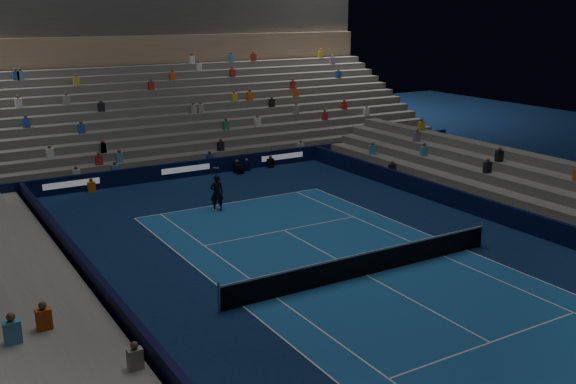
{
  "coord_description": "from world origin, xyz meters",
  "views": [
    {
      "loc": [
        -15.16,
        -19.18,
        10.15
      ],
      "look_at": [
        0.0,
        6.0,
        2.0
      ],
      "focal_mm": 41.12,
      "sensor_mm": 36.0,
      "label": 1
    }
  ],
  "objects": [
    {
      "name": "tennis_player",
      "position": [
        -1.34,
        10.95,
        0.97
      ],
      "size": [
        0.78,
        0.6,
        1.93
      ],
      "primitive_type": "imported",
      "rotation": [
        0.0,
        0.0,
        2.93
      ],
      "color": "black",
      "rests_on": "ground"
    },
    {
      "name": "sponsor_barrier_east",
      "position": [
        9.7,
        0.0,
        0.5
      ],
      "size": [
        0.25,
        37.0,
        1.0
      ],
      "primitive_type": "cube",
      "color": "black",
      "rests_on": "ground"
    },
    {
      "name": "grandstand_west",
      "position": [
        -13.17,
        0.0,
        0.92
      ],
      "size": [
        5.0,
        37.0,
        2.5
      ],
      "color": "slate",
      "rests_on": "ground"
    },
    {
      "name": "court_surface",
      "position": [
        0.0,
        0.0,
        0.01
      ],
      "size": [
        10.97,
        23.77,
        0.01
      ],
      "primitive_type": "cube",
      "color": "#1A5494",
      "rests_on": "ground"
    },
    {
      "name": "sponsor_barrier_west",
      "position": [
        -9.7,
        0.0,
        0.5
      ],
      "size": [
        0.25,
        37.0,
        1.0
      ],
      "primitive_type": "cube",
      "color": "black",
      "rests_on": "ground"
    },
    {
      "name": "ground",
      "position": [
        0.0,
        0.0,
        0.0
      ],
      "size": [
        90.0,
        90.0,
        0.0
      ],
      "primitive_type": "plane",
      "color": "#0B1E45",
      "rests_on": "ground"
    },
    {
      "name": "broadcast_camera",
      "position": [
        3.33,
        17.58,
        0.3
      ],
      "size": [
        0.47,
        0.9,
        0.58
      ],
      "color": "black",
      "rests_on": "ground"
    },
    {
      "name": "sponsor_barrier_far",
      "position": [
        0.0,
        18.5,
        0.5
      ],
      "size": [
        44.0,
        0.25,
        1.0
      ],
      "primitive_type": "cube",
      "color": "black",
      "rests_on": "ground"
    },
    {
      "name": "tennis_net",
      "position": [
        0.0,
        0.0,
        0.5
      ],
      "size": [
        12.9,
        0.1,
        1.1
      ],
      "color": "#B2B2B7",
      "rests_on": "ground"
    },
    {
      "name": "grandstand_main",
      "position": [
        0.0,
        27.9,
        3.38
      ],
      "size": [
        44.0,
        15.2,
        11.2
      ],
      "color": "#5E5E5A",
      "rests_on": "ground"
    }
  ]
}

